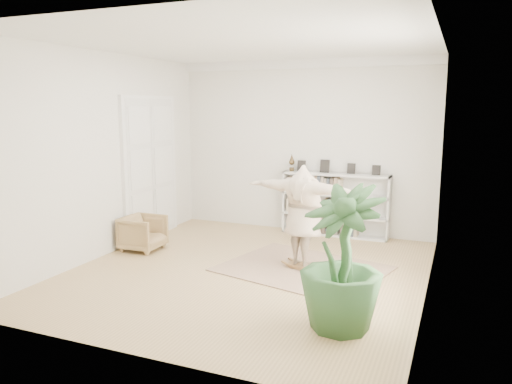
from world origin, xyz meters
TOP-DOWN VIEW (x-y plane):
  - floor at (0.00, 0.00)m, footprint 6.00×6.00m
  - room_shell at (0.00, 2.94)m, footprint 6.00×6.00m
  - doors at (-2.70, 1.30)m, footprint 0.09×1.78m
  - bookshelf at (0.74, 2.82)m, footprint 2.20×0.35m
  - armchair at (-2.30, 0.40)m, footprint 0.72×0.70m
  - rug at (0.79, 0.45)m, footprint 2.90×2.53m
  - rocker_board at (0.79, 0.45)m, footprint 0.52×0.38m
  - person at (0.79, 0.45)m, footprint 2.11×1.02m
  - houseplant at (1.86, -1.49)m, footprint 1.30×1.30m

SIDE VIEW (x-z plane):
  - floor at x=0.00m, z-range 0.00..0.00m
  - rug at x=0.79m, z-range 0.00..0.02m
  - rocker_board at x=0.79m, z-range 0.01..0.11m
  - armchair at x=-2.30m, z-range 0.00..0.65m
  - bookshelf at x=0.74m, z-range -0.18..1.46m
  - houseplant at x=1.86m, z-range 0.00..1.76m
  - person at x=0.79m, z-range 0.12..1.77m
  - doors at x=-2.70m, z-range -0.06..2.86m
  - room_shell at x=0.00m, z-range 0.51..6.51m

